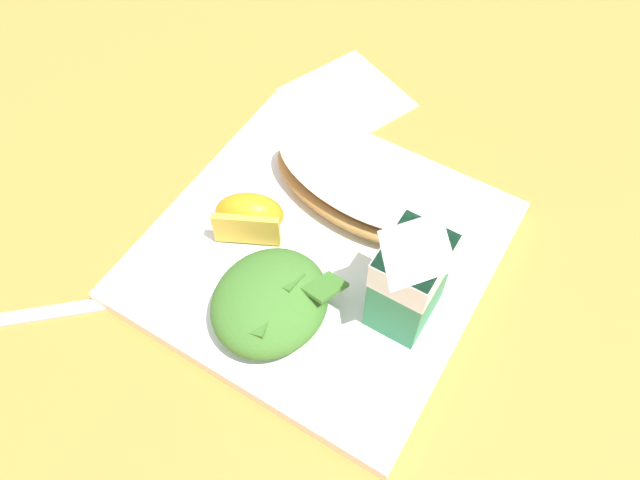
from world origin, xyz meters
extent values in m
plane|color=#C67A33|center=(0.00, 0.00, 0.00)|extent=(3.00, 3.00, 0.00)
cube|color=white|center=(0.00, 0.00, 0.01)|extent=(0.28, 0.28, 0.02)
ellipsoid|color=#B77F42|center=(-0.06, 0.00, 0.03)|extent=(0.10, 0.18, 0.03)
ellipsoid|color=brown|center=(-0.06, 0.00, 0.04)|extent=(0.09, 0.16, 0.01)
ellipsoid|color=beige|center=(-0.06, 0.00, 0.05)|extent=(0.10, 0.17, 0.01)
ellipsoid|color=#3D7028|center=(0.08, 0.00, 0.04)|extent=(0.10, 0.09, 0.04)
cube|color=#3D7028|center=(0.10, 0.00, 0.05)|extent=(0.03, 0.03, 0.01)
cube|color=#3D7028|center=(0.05, 0.03, 0.05)|extent=(0.03, 0.03, 0.02)
cube|color=#4C8433|center=(0.05, 0.00, 0.04)|extent=(0.03, 0.02, 0.02)
cube|color=#3D7028|center=(0.06, 0.00, 0.05)|extent=(0.02, 0.03, 0.02)
cube|color=#2D8451|center=(0.02, 0.09, 0.06)|extent=(0.06, 0.04, 0.09)
cube|color=white|center=(0.02, 0.09, 0.09)|extent=(0.06, 0.04, 0.03)
pyramid|color=white|center=(0.02, 0.09, 0.12)|extent=(0.06, 0.04, 0.02)
ellipsoid|color=orange|center=(0.01, -0.06, 0.04)|extent=(0.06, 0.07, 0.04)
cube|color=gold|center=(0.03, -0.06, 0.04)|extent=(0.03, 0.05, 0.03)
cube|color=white|center=(-0.19, -0.08, 0.00)|extent=(0.14, 0.14, 0.00)
cube|color=silver|center=(0.14, -0.13, 0.00)|extent=(0.12, 0.14, 0.01)
cube|color=silver|center=(0.08, -0.07, 0.00)|extent=(0.04, 0.04, 0.01)
camera|label=1|loc=(0.25, 0.15, 0.47)|focal=34.61mm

